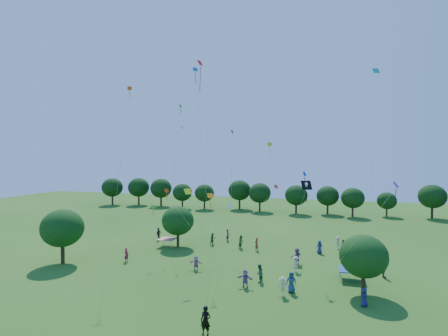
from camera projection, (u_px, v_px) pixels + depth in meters
The scene contains 42 objects.
near_tree_west at pixel (62, 228), 39.66m from camera, with size 4.74×4.74×6.18m.
near_tree_north at pixel (178, 221), 46.95m from camera, with size 4.32×4.32×5.47m.
near_tree_east at pixel (364, 256), 30.59m from camera, with size 4.14×4.14×5.33m.
treeline at pixel (269, 193), 76.51m from camera, with size 88.01×8.77×6.77m.
tent_red_stripe at pixel (167, 239), 47.04m from camera, with size 2.20×2.20×1.10m.
tent_blue at pixel (351, 270), 34.33m from camera, with size 2.20×2.20×1.10m.
man_in_black at pixel (206, 321), 23.81m from camera, with size 0.74×0.48×1.99m, color black.
crowd_person_0 at pixel (364, 297), 28.35m from camera, with size 0.75×0.41×1.52m, color navy.
crowd_person_1 at pixel (126, 255), 40.33m from camera, with size 0.60×0.38×1.60m, color #9C1C3B.
crowd_person_2 at pixel (241, 242), 45.92m from camera, with size 0.90×0.49×1.82m, color #2F6129.
crowd_person_3 at pixel (296, 264), 36.73m from camera, with size 1.11×0.50×1.70m, color beige.
crowd_person_4 at pixel (384, 269), 35.02m from camera, with size 1.03×0.47×1.75m, color #3D3931.
crowd_person_5 at pixel (297, 257), 39.12m from camera, with size 1.79×0.64×1.92m, color #834C83.
crowd_person_6 at pixel (291, 282), 31.24m from camera, with size 0.93×0.50×1.89m, color navy.
crowd_person_7 at pixel (228, 235), 49.99m from camera, with size 0.65×0.42×1.75m, color maroon.
crowd_person_8 at pixel (259, 273), 33.80m from camera, with size 0.86×0.46×1.74m, color #245434.
crowd_person_9 at pixel (283, 287), 30.41m from camera, with size 1.12×0.50×1.71m, color beige.
crowd_person_10 at pixel (343, 246), 44.34m from camera, with size 0.95×0.43×1.63m, color #474139.
crowd_person_11 at pixel (196, 263), 37.39m from camera, with size 1.43×0.51×1.53m, color #A8629D.
crowd_person_12 at pixel (320, 247), 43.69m from camera, with size 0.81×0.44×1.65m, color navy.
crowd_person_13 at pixel (257, 244), 45.00m from camera, with size 0.65×0.42×1.74m, color #9D3D1C.
crowd_person_14 at pixel (213, 239), 47.83m from camera, with size 0.83×0.45×1.68m, color #235225.
crowd_person_15 at pixel (338, 243), 45.65m from camera, with size 1.09×0.49×1.68m, color beige.
crowd_person_16 at pixel (159, 234), 50.69m from camera, with size 1.07×0.49×1.82m, color #443936.
crowd_person_17 at pixel (245, 279), 32.47m from camera, with size 1.54×0.55×1.65m, color #86518C.
pirate_kite at pixel (306, 187), 35.55m from camera, with size 3.36×3.85×8.41m.
red_high_kite at pixel (203, 96), 40.12m from camera, with size 4.11×5.42×22.20m.
small_kite_0 at pixel (124, 133), 38.91m from camera, with size 3.03×0.42×18.64m.
small_kite_1 at pixel (215, 206), 33.79m from camera, with size 3.75×0.71×7.31m.
small_kite_2 at pixel (271, 163), 43.06m from camera, with size 1.65×2.07×12.62m.
small_kite_3 at pixel (177, 141), 48.89m from camera, with size 2.89×1.44×18.04m.
small_kite_4 at pixel (200, 121), 36.14m from camera, with size 0.80×3.75×19.89m.
small_kite_5 at pixel (383, 204), 27.50m from camera, with size 5.25×3.20×8.96m.
small_kite_6 at pixel (228, 213), 41.01m from camera, with size 1.49×3.87×5.18m.
small_kite_7 at pixel (375, 111), 35.01m from camera, with size 1.08×2.86×19.87m.
small_kite_8 at pixel (269, 195), 49.85m from camera, with size 5.38×6.68×6.75m.
small_kite_9 at pixel (173, 201), 41.72m from camera, with size 6.35×2.13×6.97m.
small_kite_10 at pixel (191, 199), 35.60m from camera, with size 1.81×4.25×7.63m.
small_kite_11 at pixel (147, 215), 40.30m from camera, with size 5.15×1.92×5.23m.
small_kite_12 at pixel (308, 183), 46.46m from camera, with size 4.08×3.43×8.81m.
small_kite_13 at pixel (232, 162), 43.17m from camera, with size 1.28×3.57×14.07m.
small_kite_14 at pixel (178, 154), 52.53m from camera, with size 1.22×4.23×15.52m.
Camera 1 is at (10.03, -20.58, 12.26)m, focal length 28.00 mm.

